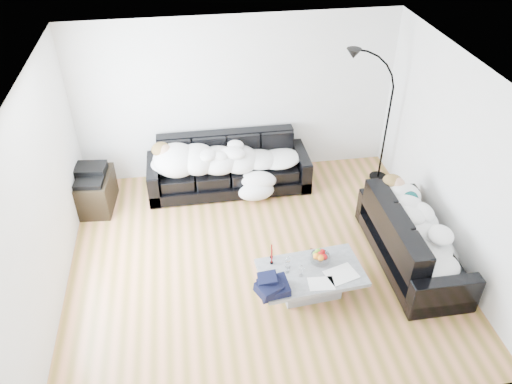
{
  "coord_description": "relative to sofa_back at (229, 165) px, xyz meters",
  "views": [
    {
      "loc": [
        -0.81,
        -4.85,
        4.68
      ],
      "look_at": [
        0.0,
        0.3,
        0.9
      ],
      "focal_mm": 35.0,
      "sensor_mm": 36.0,
      "label": 1
    }
  ],
  "objects": [
    {
      "name": "teal_cushion",
      "position": [
        2.13,
        -1.46,
        0.31
      ],
      "size": [
        0.42,
        0.38,
        0.2
      ],
      "primitive_type": "ellipsoid",
      "rotation": [
        0.0,
        0.0,
        0.24
      ],
      "color": "#094340",
      "rests_on": "sofa_right"
    },
    {
      "name": "wine_glass_a",
      "position": [
        0.46,
        -2.32,
        0.04
      ],
      "size": [
        0.08,
        0.08,
        0.17
      ],
      "primitive_type": "cylinder",
      "rotation": [
        0.0,
        0.0,
        -0.08
      ],
      "color": "white",
      "rests_on": "coffee_table"
    },
    {
      "name": "navy_jacket",
      "position": [
        0.2,
        -2.69,
        0.12
      ],
      "size": [
        0.44,
        0.4,
        0.18
      ],
      "primitive_type": null,
      "rotation": [
        0.0,
        0.0,
        0.32
      ],
      "color": "black",
      "rests_on": "coffee_table"
    },
    {
      "name": "candle_right",
      "position": [
        0.3,
        -2.13,
        0.06
      ],
      "size": [
        0.04,
        0.04,
        0.21
      ],
      "primitive_type": "cylinder",
      "rotation": [
        0.0,
        0.0,
        0.01
      ],
      "color": "maroon",
      "rests_on": "coffee_table"
    },
    {
      "name": "stereo",
      "position": [
        -2.07,
        -0.19,
        0.19
      ],
      "size": [
        0.48,
        0.39,
        0.13
      ],
      "primitive_type": "cube",
      "rotation": [
        0.0,
        0.0,
        -0.11
      ],
      "color": "black",
      "rests_on": "av_cabinet"
    },
    {
      "name": "wall_left",
      "position": [
        -2.29,
        -1.75,
        0.89
      ],
      "size": [
        0.02,
        4.5,
        2.6
      ],
      "primitive_type": "cube",
      "color": "silver",
      "rests_on": "ground"
    },
    {
      "name": "shoes",
      "position": [
        0.9,
        -1.91,
        -0.37
      ],
      "size": [
        0.45,
        0.37,
        0.09
      ],
      "primitive_type": null,
      "rotation": [
        0.0,
        0.0,
        -0.25
      ],
      "color": "#472311",
      "rests_on": "ground"
    },
    {
      "name": "sleeper_right",
      "position": [
        2.19,
        -2.08,
        0.22
      ],
      "size": [
        0.72,
        1.7,
        0.42
      ],
      "primitive_type": null,
      "rotation": [
        0.0,
        0.0,
        1.57
      ],
      "color": "white",
      "rests_on": "sofa_right"
    },
    {
      "name": "ground",
      "position": [
        0.21,
        -1.75,
        -0.41
      ],
      "size": [
        5.0,
        5.0,
        0.0
      ],
      "primitive_type": "plane",
      "color": "olive",
      "rests_on": "ground"
    },
    {
      "name": "wine_glass_b",
      "position": [
        0.44,
        -2.4,
        0.03
      ],
      "size": [
        0.08,
        0.08,
        0.16
      ],
      "primitive_type": "cylinder",
      "rotation": [
        0.0,
        0.0,
        -0.25
      ],
      "color": "white",
      "rests_on": "coffee_table"
    },
    {
      "name": "wall_right",
      "position": [
        2.71,
        -1.75,
        0.89
      ],
      "size": [
        0.02,
        4.5,
        2.6
      ],
      "primitive_type": "cube",
      "color": "silver",
      "rests_on": "ground"
    },
    {
      "name": "ceiling",
      "position": [
        0.21,
        -1.75,
        2.19
      ],
      "size": [
        5.0,
        5.0,
        0.0
      ],
      "primitive_type": "plane",
      "color": "white",
      "rests_on": "ground"
    },
    {
      "name": "coffee_table",
      "position": [
        0.73,
        -2.43,
        -0.23
      ],
      "size": [
        1.31,
        0.83,
        0.36
      ],
      "primitive_type": "cube",
      "rotation": [
        0.0,
        0.0,
        0.08
      ],
      "color": "#939699",
      "rests_on": "ground"
    },
    {
      "name": "wine_glass_c",
      "position": [
        0.59,
        -2.49,
        0.03
      ],
      "size": [
        0.08,
        0.08,
        0.16
      ],
      "primitive_type": "cylinder",
      "rotation": [
        0.0,
        0.0,
        -0.16
      ],
      "color": "white",
      "rests_on": "coffee_table"
    },
    {
      "name": "sleeper_back",
      "position": [
        0.0,
        -0.05,
        0.22
      ],
      "size": [
        2.14,
        0.74,
        0.43
      ],
      "primitive_type": null,
      "color": "white",
      "rests_on": "sofa_back"
    },
    {
      "name": "candle_left",
      "position": [
        0.28,
        -2.23,
        0.07
      ],
      "size": [
        0.05,
        0.05,
        0.23
      ],
      "primitive_type": "cylinder",
      "rotation": [
        0.0,
        0.0,
        0.26
      ],
      "color": "maroon",
      "rests_on": "coffee_table"
    },
    {
      "name": "av_cabinet",
      "position": [
        -2.07,
        -0.19,
        -0.14
      ],
      "size": [
        0.61,
        0.83,
        0.54
      ],
      "primitive_type": "cube",
      "rotation": [
        0.0,
        0.0,
        -0.09
      ],
      "color": "black",
      "rests_on": "ground"
    },
    {
      "name": "sofa_back",
      "position": [
        0.0,
        0.0,
        0.0
      ],
      "size": [
        2.52,
        0.87,
        0.82
      ],
      "primitive_type": "cube",
      "color": "black",
      "rests_on": "ground"
    },
    {
      "name": "wall_back",
      "position": [
        0.21,
        0.5,
        0.89
      ],
      "size": [
        5.0,
        0.02,
        2.6
      ],
      "primitive_type": "cube",
      "color": "silver",
      "rests_on": "ground"
    },
    {
      "name": "newspaper_b",
      "position": [
        0.8,
        -2.65,
        -0.04
      ],
      "size": [
        0.32,
        0.24,
        0.01
      ],
      "primitive_type": "cube",
      "rotation": [
        0.0,
        0.0,
        -0.07
      ],
      "color": "silver",
      "rests_on": "coffee_table"
    },
    {
      "name": "newspaper_a",
      "position": [
        1.08,
        -2.54,
        -0.04
      ],
      "size": [
        0.43,
        0.37,
        0.01
      ],
      "primitive_type": "cube",
      "rotation": [
        0.0,
        0.0,
        0.29
      ],
      "color": "silver",
      "rests_on": "coffee_table"
    },
    {
      "name": "floor_lamp",
      "position": [
        2.48,
        -0.12,
        0.57
      ],
      "size": [
        0.75,
        0.38,
        1.97
      ],
      "primitive_type": null,
      "rotation": [
        0.0,
        0.0,
        0.13
      ],
      "color": "black",
      "rests_on": "ground"
    },
    {
      "name": "fruit_bowl",
      "position": [
        0.88,
        -2.27,
        0.03
      ],
      "size": [
        0.28,
        0.28,
        0.15
      ],
      "primitive_type": "cylinder",
      "rotation": [
        0.0,
        0.0,
        -0.18
      ],
      "color": "white",
      "rests_on": "coffee_table"
    },
    {
      "name": "sofa_right",
      "position": [
        2.19,
        -2.08,
        -0.01
      ],
      "size": [
        0.85,
        1.99,
        0.8
      ],
      "primitive_type": "cube",
      "rotation": [
        0.0,
        0.0,
        1.57
      ],
      "color": "black",
      "rests_on": "ground"
    }
  ]
}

